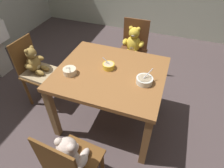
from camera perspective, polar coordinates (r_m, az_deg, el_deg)
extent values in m
cube|color=#4F4041|center=(2.49, -0.39, -10.37)|extent=(5.20, 5.20, 0.04)
cube|color=brown|center=(1.96, -0.49, 3.21)|extent=(1.10, 0.94, 0.04)
cube|color=olive|center=(2.15, -17.25, -8.56)|extent=(0.07, 0.07, 0.71)
cube|color=brown|center=(1.89, 9.99, -16.79)|extent=(0.07, 0.07, 0.71)
cube|color=brown|center=(2.66, -7.53, 4.44)|extent=(0.07, 0.07, 0.71)
cube|color=olive|center=(2.45, 14.14, -0.45)|extent=(0.07, 0.07, 0.71)
cube|color=brown|center=(1.69, -10.68, -21.53)|extent=(0.40, 0.39, 0.02)
cube|color=brown|center=(1.43, -15.97, -22.46)|extent=(0.34, 0.05, 0.45)
cylinder|color=brown|center=(1.91, -2.90, -23.06)|extent=(0.04, 0.04, 0.45)
cylinder|color=brown|center=(2.00, -11.20, -19.32)|extent=(0.04, 0.04, 0.45)
ellipsoid|color=beige|center=(1.56, -12.58, -21.37)|extent=(0.20, 0.17, 0.21)
ellipsoid|color=beige|center=(1.59, -11.44, -20.14)|extent=(0.11, 0.06, 0.13)
sphere|color=beige|center=(1.43, -13.34, -18.07)|extent=(0.15, 0.15, 0.15)
ellipsoid|color=beige|center=(1.46, -12.01, -16.71)|extent=(0.06, 0.06, 0.04)
sphere|color=beige|center=(1.36, -12.08, -18.11)|extent=(0.06, 0.06, 0.06)
sphere|color=beige|center=(1.40, -15.76, -16.27)|extent=(0.06, 0.06, 0.06)
ellipsoid|color=beige|center=(1.51, -8.76, -21.94)|extent=(0.07, 0.12, 0.06)
ellipsoid|color=beige|center=(1.59, -15.46, -18.61)|extent=(0.07, 0.12, 0.06)
ellipsoid|color=beige|center=(1.65, -8.37, -20.33)|extent=(0.08, 0.14, 0.06)
ellipsoid|color=beige|center=(1.68, -11.46, -18.87)|extent=(0.08, 0.14, 0.06)
cube|color=brown|center=(2.77, 5.90, 8.89)|extent=(0.39, 0.37, 0.02)
cube|color=brown|center=(2.80, 7.15, 14.62)|extent=(0.36, 0.02, 0.43)
cylinder|color=brown|center=(2.82, 1.54, 3.93)|extent=(0.04, 0.04, 0.45)
cylinder|color=brown|center=(2.76, 8.08, 2.53)|extent=(0.04, 0.04, 0.45)
cylinder|color=brown|center=(3.05, 3.31, 7.25)|extent=(0.04, 0.04, 0.45)
cylinder|color=brown|center=(3.00, 9.39, 6.00)|extent=(0.04, 0.04, 0.45)
ellipsoid|color=yellow|center=(2.76, 6.43, 11.83)|extent=(0.21, 0.18, 0.24)
ellipsoid|color=beige|center=(2.71, 6.11, 11.06)|extent=(0.11, 0.06, 0.14)
sphere|color=yellow|center=(2.67, 6.66, 14.96)|extent=(0.15, 0.15, 0.15)
ellipsoid|color=beige|center=(2.62, 6.36, 14.27)|extent=(0.06, 0.05, 0.04)
sphere|color=yellow|center=(2.66, 5.70, 16.30)|extent=(0.06, 0.06, 0.06)
sphere|color=yellow|center=(2.64, 7.93, 15.92)|extent=(0.06, 0.06, 0.06)
ellipsoid|color=yellow|center=(2.74, 3.94, 12.55)|extent=(0.07, 0.13, 0.07)
ellipsoid|color=yellow|center=(2.70, 8.77, 11.66)|extent=(0.07, 0.13, 0.07)
ellipsoid|color=yellow|center=(2.70, 4.47, 9.32)|extent=(0.07, 0.16, 0.07)
ellipsoid|color=yellow|center=(2.68, 6.83, 8.86)|extent=(0.07, 0.16, 0.07)
cube|color=brown|center=(2.53, -20.37, 2.66)|extent=(0.42, 0.39, 0.02)
cube|color=brown|center=(2.53, -24.78, 7.66)|extent=(0.04, 0.33, 0.43)
cylinder|color=brown|center=(2.51, -18.43, -4.45)|extent=(0.04, 0.04, 0.45)
cylinder|color=brown|center=(2.66, -14.47, -0.23)|extent=(0.04, 0.04, 0.45)
cylinder|color=brown|center=(2.71, -23.88, -2.18)|extent=(0.04, 0.04, 0.45)
cylinder|color=brown|center=(2.85, -19.90, 1.62)|extent=(0.04, 0.04, 0.45)
cube|color=tan|center=(2.52, -20.52, 3.17)|extent=(0.39, 0.36, 0.04)
ellipsoid|color=olive|center=(2.49, -22.35, 5.68)|extent=(0.16, 0.19, 0.20)
ellipsoid|color=beige|center=(2.47, -21.47, 5.26)|extent=(0.06, 0.10, 0.12)
sphere|color=olive|center=(2.41, -23.08, 8.49)|extent=(0.13, 0.13, 0.13)
ellipsoid|color=beige|center=(2.38, -22.26, 8.11)|extent=(0.05, 0.05, 0.04)
sphere|color=olive|center=(2.37, -24.26, 8.91)|extent=(0.05, 0.05, 0.05)
sphere|color=olive|center=(2.42, -22.86, 10.02)|extent=(0.05, 0.05, 0.05)
ellipsoid|color=olive|center=(2.41, -23.64, 4.74)|extent=(0.12, 0.07, 0.06)
ellipsoid|color=olive|center=(2.52, -20.67, 7.30)|extent=(0.12, 0.07, 0.06)
ellipsoid|color=olive|center=(2.44, -20.85, 3.19)|extent=(0.14, 0.07, 0.06)
ellipsoid|color=olive|center=(2.49, -19.44, 4.48)|extent=(0.14, 0.07, 0.06)
cylinder|color=yellow|center=(1.98, -1.02, 5.39)|extent=(0.12, 0.12, 0.06)
cylinder|color=yellow|center=(1.99, -1.02, 4.86)|extent=(0.07, 0.07, 0.01)
cylinder|color=#CAB184|center=(1.96, -1.03, 5.93)|extent=(0.10, 0.10, 0.01)
cylinder|color=#BCBCC1|center=(1.95, -1.76, 6.97)|extent=(0.09, 0.02, 0.06)
ellipsoid|color=#BCBCC1|center=(1.96, -0.79, 5.77)|extent=(0.03, 0.03, 0.01)
cylinder|color=white|center=(1.82, 9.66, 1.09)|extent=(0.16, 0.16, 0.06)
cylinder|color=white|center=(1.84, 9.58, 0.53)|extent=(0.09, 0.09, 0.01)
cylinder|color=#CAB08B|center=(1.81, 9.75, 1.66)|extent=(0.13, 0.13, 0.01)
cylinder|color=#BCBCC1|center=(1.80, 10.75, 3.11)|extent=(0.07, 0.09, 0.08)
ellipsoid|color=#BCBCC1|center=(1.80, 9.45, 1.45)|extent=(0.04, 0.04, 0.01)
cylinder|color=beige|center=(1.95, -12.51, 3.75)|extent=(0.13, 0.13, 0.06)
cylinder|color=beige|center=(1.96, -12.40, 3.16)|extent=(0.07, 0.07, 0.01)
cylinder|color=#C6BF88|center=(1.93, -12.62, 4.35)|extent=(0.11, 0.11, 0.01)
cylinder|color=#BCBCC1|center=(1.89, -13.07, 4.69)|extent=(0.02, 0.09, 0.07)
ellipsoid|color=#BCBCC1|center=(1.94, -12.51, 4.43)|extent=(0.03, 0.04, 0.01)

